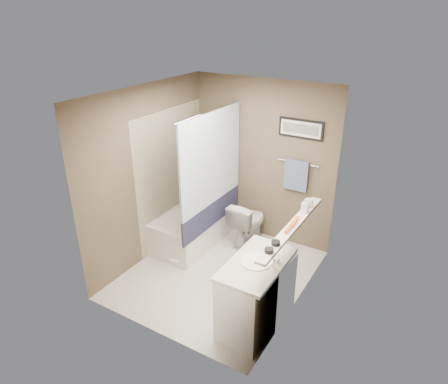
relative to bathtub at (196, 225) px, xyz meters
The scene contains 34 objects.
ground 0.98m from the bathtub, 37.91° to the right, with size 2.50×2.50×0.00m, color silver.
ceiling 2.33m from the bathtub, 37.91° to the right, with size 2.20×2.50×0.04m, color silver.
wall_back 1.37m from the bathtub, 40.73° to the left, with size 2.20×0.04×2.40m, color brown.
wall_front 2.18m from the bathtub, 67.54° to the right, with size 2.20×0.04×2.40m, color brown.
wall_left 1.16m from the bathtub, 119.46° to the right, with size 0.04×2.50×2.40m, color brown.
wall_right 2.14m from the bathtub, 17.70° to the right, with size 0.04×2.50×2.40m, color brown.
tile_surround 0.83m from the bathtub, 166.18° to the right, with size 0.02×1.55×2.00m, color #BAAE8C.
curtain_rod 1.84m from the bathtub, 13.51° to the right, with size 0.02×0.02×1.55m, color silver.
curtain_upper 1.21m from the bathtub, 13.51° to the right, with size 0.03×1.45×1.28m, color white.
curtain_lower 0.49m from the bathtub, 13.51° to the right, with size 0.03×1.45×0.36m, color #262848.
mirror 2.41m from the bathtub, 21.75° to the right, with size 0.02×1.60×1.00m, color silver.
shelf 2.11m from the bathtub, 22.36° to the right, with size 0.12×1.60×0.03m, color silver.
towel_bar 1.79m from the bathtub, 25.89° to the left, with size 0.02×0.02×0.60m, color silver.
towel 1.68m from the bathtub, 25.17° to the left, with size 0.34×0.05×0.44m, color #7D94B6.
art_frame 2.11m from the bathtub, 26.49° to the left, with size 0.62×0.03×0.26m, color black.
art_mat 2.11m from the bathtub, 25.99° to the left, with size 0.56×0.00×0.20m, color white.
art_image 2.10m from the bathtub, 25.89° to the left, with size 0.50×0.00×0.13m, color #595959.
door 2.36m from the bathtub, 54.55° to the right, with size 0.80×0.02×2.00m, color silver.
door_handle 2.16m from the bathtub, 61.33° to the right, with size 0.02×0.02×0.10m, color silver.
bathtub is the anchor object (origin of this frame).
tub_rim 0.25m from the bathtub, behind, with size 0.56×1.36×0.02m, color white.
toilet 0.79m from the bathtub, 24.60° to the left, with size 0.38×0.67×0.69m, color silver.
vanity 1.99m from the bathtub, 36.35° to the right, with size 0.50×0.90×0.80m, color white.
countertop 2.06m from the bathtub, 36.52° to the right, with size 0.54×0.96×0.04m, color beige.
sink_basin 2.06m from the bathtub, 36.70° to the right, with size 0.34×0.34×0.01m, color white.
faucet_spout 2.23m from the bathtub, 33.49° to the right, with size 0.02×0.02×0.10m, color silver.
faucet_knob 2.17m from the bathtub, 31.19° to the right, with size 0.05×0.05×0.05m, color white.
candle_bowl_near 2.39m from the bathtub, 36.65° to the right, with size 0.09×0.09×0.04m, color black.
candle_bowl_far 2.31m from the bathtub, 33.33° to the right, with size 0.09×0.09×0.04m, color black.
hair_brush_front 2.16m from the bathtub, 24.91° to the right, with size 0.04×0.04×0.22m, color #E1511F.
hair_brush_back 2.10m from the bathtub, 20.72° to the right, with size 0.04×0.04×0.22m, color orange.
pink_comb 2.06m from the bathtub, 17.08° to the right, with size 0.03×0.16×0.01m, color #FF9BBD.
glass_jar 2.02m from the bathtub, ahead, with size 0.08×0.08×0.10m, color silver.
soap_bottle 2.06m from the bathtub, 11.69° to the right, with size 0.08×0.08×0.17m, color #999999.
Camera 1 is at (2.31, -3.74, 3.25)m, focal length 32.00 mm.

